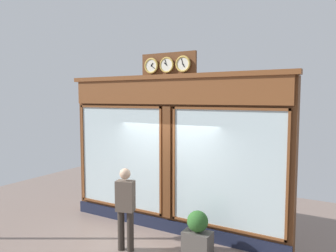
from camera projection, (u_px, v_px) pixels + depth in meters
shop_facade at (171, 153)px, 7.40m from camera, size 5.57×0.42×4.09m
pedestrian at (125, 206)px, 6.44m from camera, size 0.41×0.31×1.69m
planter_box at (197, 243)px, 6.35m from camera, size 0.56×0.36×0.45m
planter_shrub at (198, 221)px, 6.31m from camera, size 0.42×0.42×0.42m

